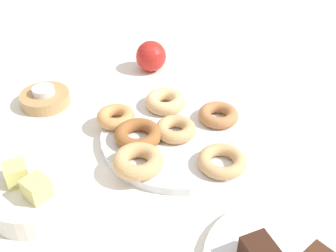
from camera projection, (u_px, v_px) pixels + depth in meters
name	position (u px, v px, depth m)	size (l,w,h in m)	color
ground_plane	(179.00, 139.00, 0.84)	(2.40, 2.40, 0.00)	white
donut_plate	(179.00, 136.00, 0.83)	(0.32, 0.32, 0.02)	silver
donut_0	(138.00, 161.00, 0.73)	(0.09, 0.09, 0.03)	tan
donut_1	(218.00, 115.00, 0.85)	(0.08, 0.08, 0.02)	#B27547
donut_2	(222.00, 161.00, 0.74)	(0.09, 0.09, 0.02)	tan
donut_3	(116.00, 117.00, 0.85)	(0.08, 0.08, 0.03)	tan
donut_4	(165.00, 101.00, 0.89)	(0.09, 0.09, 0.03)	#EABC84
donut_5	(138.00, 135.00, 0.80)	(0.09, 0.09, 0.03)	#995B2D
donut_6	(175.00, 129.00, 0.81)	(0.08, 0.08, 0.03)	tan
candle_holder	(45.00, 99.00, 0.93)	(0.11, 0.11, 0.03)	tan
tealight	(43.00, 91.00, 0.92)	(0.05, 0.05, 0.01)	silver
fruit_bowl	(34.00, 196.00, 0.68)	(0.15, 0.15, 0.04)	silver
melon_chunk_left	(37.00, 188.00, 0.64)	(0.04, 0.04, 0.04)	#DBD67A
melon_chunk_right	(16.00, 173.00, 0.67)	(0.04, 0.04, 0.04)	#DBD67A
apple	(151.00, 56.00, 1.04)	(0.08, 0.08, 0.08)	red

